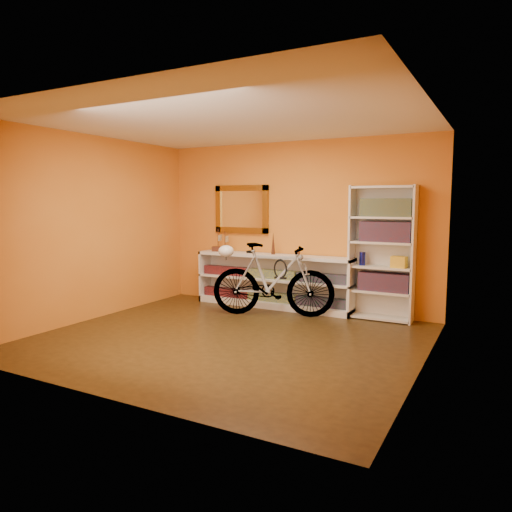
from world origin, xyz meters
The scene contains 24 objects.
floor centered at (0.00, 0.00, -0.01)m, with size 4.50×4.00×0.01m, color black.
ceiling centered at (0.00, 0.00, 2.60)m, with size 4.50×4.00×0.01m, color silver.
back_wall centered at (0.00, 2.00, 1.30)m, with size 4.50×0.01×2.60m, color orange.
left_wall centered at (-2.25, 0.00, 1.30)m, with size 0.01×4.00×2.60m, color orange.
right_wall centered at (2.25, 0.00, 1.30)m, with size 0.01×4.00×2.60m, color orange.
gilt_mirror centered at (-0.95, 1.97, 1.55)m, with size 0.98×0.06×0.78m, color brown.
wall_socket centered at (0.90, 1.99, 0.25)m, with size 0.09×0.01×0.09m, color silver.
console_unit centered at (-0.30, 1.81, 0.42)m, with size 2.60×0.35×0.85m, color silver, non-canonical shape.
cd_row_lower centered at (-0.30, 1.79, 0.17)m, with size 2.50×0.13×0.14m, color black.
cd_row_upper centered at (-0.30, 1.79, 0.54)m, with size 2.50×0.13×0.14m, color navy.
model_ship centered at (-1.25, 1.81, 1.04)m, with size 0.32×0.12×0.38m, color #401D12, non-canonical shape.
toy_car centered at (-0.70, 1.81, 0.85)m, with size 0.00×0.00×0.00m, color black.
bronze_ornament centered at (-0.29, 1.81, 1.03)m, with size 0.06×0.06×0.36m, color #532D1C.
decorative_orb centered at (0.12, 1.81, 0.89)m, with size 0.09×0.09×0.09m, color #532D1C.
bookcase centered at (1.39, 1.84, 0.95)m, with size 0.90×0.30×1.90m, color silver, non-canonical shape.
book_row_a centered at (1.44, 1.84, 0.55)m, with size 0.70×0.22×0.26m, color maroon.
book_row_b centered at (1.44, 1.84, 1.25)m, with size 0.70×0.22×0.28m, color maroon.
book_row_c centered at (1.44, 1.84, 1.59)m, with size 0.70×0.22×0.25m, color navy.
travel_mug centered at (1.13, 1.82, 0.86)m, with size 0.08×0.08×0.19m, color #151A93.
red_tin centered at (1.19, 1.87, 1.56)m, with size 0.15×0.15×0.20m, color maroon.
yellow_bag centered at (1.64, 1.80, 0.84)m, with size 0.20×0.14×0.16m, color yellow.
bicycle centered at (-0.05, 1.31, 0.54)m, with size 1.83×0.47×1.08m, color silver.
helmet centered at (-0.71, 1.09, 0.95)m, with size 0.23×0.22×0.17m, color white.
u_lock centered at (0.06, 1.34, 0.70)m, with size 0.21×0.21×0.02m, color black.
Camera 1 is at (2.93, -4.78, 1.65)m, focal length 32.98 mm.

